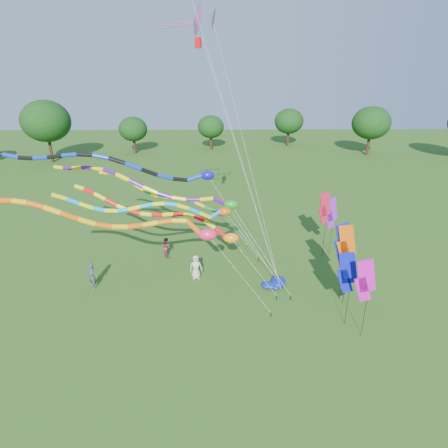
{
  "coord_description": "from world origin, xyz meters",
  "views": [
    {
      "loc": [
        -1.52,
        -16.58,
        13.15
      ],
      "look_at": [
        -1.15,
        4.14,
        4.8
      ],
      "focal_mm": 30.0,
      "sensor_mm": 36.0,
      "label": 1
    }
  ],
  "objects_px": {
    "person_a": "(196,267)",
    "person_b": "(92,276)",
    "person_c": "(167,247)",
    "tube_kite_red": "(172,218)",
    "tube_kite_orange": "(130,222)",
    "blue_nylon_heap": "(270,284)"
  },
  "relations": [
    {
      "from": "person_c",
      "to": "person_a",
      "type": "bearing_deg",
      "value": -174.71
    },
    {
      "from": "blue_nylon_heap",
      "to": "person_a",
      "type": "xyz_separation_m",
      "value": [
        -4.95,
        1.19,
        0.64
      ]
    },
    {
      "from": "person_b",
      "to": "blue_nylon_heap",
      "type": "bearing_deg",
      "value": 47.93
    },
    {
      "from": "tube_kite_red",
      "to": "person_c",
      "type": "xyz_separation_m",
      "value": [
        -0.95,
        3.16,
        -3.62
      ]
    },
    {
      "from": "tube_kite_red",
      "to": "blue_nylon_heap",
      "type": "height_order",
      "value": "tube_kite_red"
    },
    {
      "from": "blue_nylon_heap",
      "to": "person_b",
      "type": "height_order",
      "value": "person_b"
    },
    {
      "from": "person_b",
      "to": "person_c",
      "type": "xyz_separation_m",
      "value": [
        4.3,
        4.5,
        -0.11
      ]
    },
    {
      "from": "tube_kite_red",
      "to": "person_a",
      "type": "height_order",
      "value": "tube_kite_red"
    },
    {
      "from": "blue_nylon_heap",
      "to": "person_a",
      "type": "relative_size",
      "value": 0.97
    },
    {
      "from": "blue_nylon_heap",
      "to": "person_c",
      "type": "height_order",
      "value": "person_c"
    },
    {
      "from": "person_b",
      "to": "person_c",
      "type": "bearing_deg",
      "value": 94.47
    },
    {
      "from": "blue_nylon_heap",
      "to": "person_c",
      "type": "distance_m",
      "value": 8.69
    },
    {
      "from": "tube_kite_orange",
      "to": "blue_nylon_heap",
      "type": "bearing_deg",
      "value": 23.19
    },
    {
      "from": "person_a",
      "to": "person_b",
      "type": "height_order",
      "value": "person_b"
    },
    {
      "from": "tube_kite_red",
      "to": "tube_kite_orange",
      "type": "height_order",
      "value": "tube_kite_orange"
    },
    {
      "from": "person_b",
      "to": "person_c",
      "type": "distance_m",
      "value": 6.23
    },
    {
      "from": "person_b",
      "to": "tube_kite_orange",
      "type": "bearing_deg",
      "value": 8.47
    },
    {
      "from": "person_a",
      "to": "person_c",
      "type": "bearing_deg",
      "value": 117.63
    },
    {
      "from": "tube_kite_red",
      "to": "person_b",
      "type": "bearing_deg",
      "value": -141.79
    },
    {
      "from": "blue_nylon_heap",
      "to": "person_b",
      "type": "xyz_separation_m",
      "value": [
        -11.68,
        0.04,
        0.67
      ]
    },
    {
      "from": "tube_kite_orange",
      "to": "person_c",
      "type": "bearing_deg",
      "value": 87.82
    },
    {
      "from": "tube_kite_orange",
      "to": "person_a",
      "type": "height_order",
      "value": "tube_kite_orange"
    }
  ]
}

